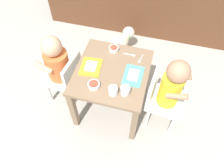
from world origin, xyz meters
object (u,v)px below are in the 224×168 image
dining_table (112,78)px  dog (119,43)px  veggie_bowl_near (114,49)px  veggie_bowl_far (94,85)px  spoon_by_right_tray (131,55)px  spoon_by_left_tray (140,60)px  food_tray_right (133,75)px  water_cup_right (113,91)px  seated_child_left (58,64)px  seated_child_right (170,88)px  food_tray_left (91,67)px  water_cup_left (125,91)px

dining_table → dog: dining_table is taller
veggie_bowl_near → veggie_bowl_far: same height
spoon_by_right_tray → spoon_by_left_tray: bearing=-20.9°
dining_table → veggie_bowl_near: size_ratio=7.63×
food_tray_right → veggie_bowl_near: veggie_bowl_near is taller
dog → water_cup_right: size_ratio=6.64×
seated_child_left → food_tray_right: (0.60, 0.01, 0.04)m
veggie_bowl_far → seated_child_right: bearing=15.1°
water_cup_right → veggie_bowl_far: 0.15m
seated_child_right → water_cup_right: seated_child_right is taller
seated_child_left → spoon_by_right_tray: 0.58m
seated_child_left → dog: seated_child_left is taller
seated_child_left → veggie_bowl_far: bearing=-24.3°
spoon_by_left_tray → veggie_bowl_far: bearing=-128.4°
dining_table → food_tray_right: (0.16, -0.01, 0.09)m
veggie_bowl_near → spoon_by_right_tray: (0.14, -0.02, -0.01)m
spoon_by_left_tray → food_tray_left: bearing=-153.5°
dog → spoon_by_left_tray: bearing=-58.2°
food_tray_right → spoon_by_left_tray: size_ratio=1.97×
seated_child_right → spoon_by_left_tray: size_ratio=7.23×
dining_table → water_cup_left: (0.14, -0.17, 0.11)m
veggie_bowl_far → spoon_by_left_tray: 0.43m
spoon_by_left_tray → dog: bearing=121.8°
dining_table → water_cup_right: (0.06, -0.20, 0.11)m
food_tray_right → veggie_bowl_near: bearing=132.9°
dining_table → veggie_bowl_far: bearing=-116.0°
seated_child_left → food_tray_right: size_ratio=3.55×
veggie_bowl_far → dining_table: bearing=64.0°
water_cup_left → spoon_by_left_tray: size_ratio=0.67×
food_tray_right → dining_table: bearing=177.1°
spoon_by_right_tray → water_cup_left: bearing=-83.9°
dog → food_tray_left: size_ratio=2.18×
dog → spoon_by_right_tray: 0.54m
dining_table → veggie_bowl_far: veggie_bowl_far is taller
seated_child_right → food_tray_right: size_ratio=3.67×
water_cup_right → spoon_by_left_tray: bearing=71.1°
water_cup_left → water_cup_right: (-0.08, -0.02, -0.00)m
seated_child_right → spoon_by_right_tray: 0.41m
dog → food_tray_right: (0.26, -0.62, 0.29)m
food_tray_left → dog: bearing=83.7°
seated_child_right → spoon_by_left_tray: (-0.25, 0.20, 0.02)m
seated_child_left → spoon_by_left_tray: (0.62, 0.18, 0.03)m
seated_child_left → food_tray_left: size_ratio=3.56×
seated_child_right → veggie_bowl_far: bearing=-164.9°
water_cup_right → veggie_bowl_near: bearing=104.2°
seated_child_left → veggie_bowl_near: bearing=30.4°
spoon_by_right_tray → seated_child_right: bearing=-34.6°
veggie_bowl_far → water_cup_right: bearing=-8.3°
dog → water_cup_left: size_ratio=6.40×
dog → food_tray_right: food_tray_right is taller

